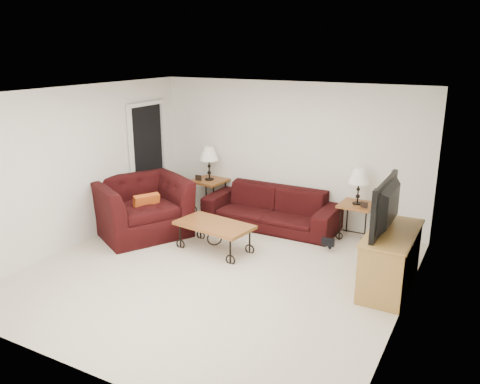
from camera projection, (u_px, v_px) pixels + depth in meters
name	position (u px, v px, depth m)	size (l,w,h in m)	color
ground	(217.00, 272.00, 6.86)	(5.00, 5.00, 0.00)	beige
wall_back	(288.00, 153.00, 8.61)	(5.00, 0.02, 2.50)	white
wall_front	(73.00, 255.00, 4.39)	(5.00, 0.02, 2.50)	white
wall_left	(79.00, 166.00, 7.64)	(0.02, 5.00, 2.50)	white
wall_right	(409.00, 217.00, 5.37)	(0.02, 5.00, 2.50)	white
ceiling	(214.00, 93.00, 6.14)	(5.00, 5.00, 0.00)	white
doorway	(148.00, 160.00, 9.08)	(0.08, 0.94, 2.04)	black
sofa	(271.00, 208.00, 8.51)	(2.35, 0.92, 0.69)	black
side_table_left	(210.00, 196.00, 9.29)	(0.58, 0.58, 0.64)	#984C26
side_table_right	(356.00, 221.00, 8.01)	(0.55, 0.55, 0.60)	#984C26
lamp_left	(209.00, 163.00, 9.11)	(0.36, 0.36, 0.64)	black
lamp_right	(358.00, 186.00, 7.84)	(0.34, 0.34, 0.60)	black
photo_frame_left	(198.00, 178.00, 9.13)	(0.13, 0.02, 0.11)	black
photo_frame_right	(364.00, 205.00, 7.71)	(0.12, 0.02, 0.10)	black
coffee_table	(214.00, 237.00, 7.54)	(1.19, 0.64, 0.44)	#984C26
armchair	(141.00, 207.00, 8.15)	(1.45, 1.27, 0.95)	black
throw_pillow	(146.00, 207.00, 8.03)	(0.43, 0.11, 0.43)	#D75A1B
tv_stand	(390.00, 260.00, 6.32)	(0.55, 1.31, 0.79)	#A1753C
television	(394.00, 206.00, 6.12)	(1.18, 0.15, 0.68)	black
backpack	(330.00, 238.00, 7.58)	(0.30, 0.23, 0.39)	black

